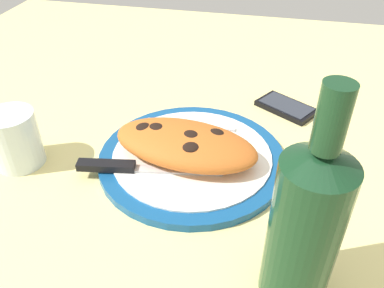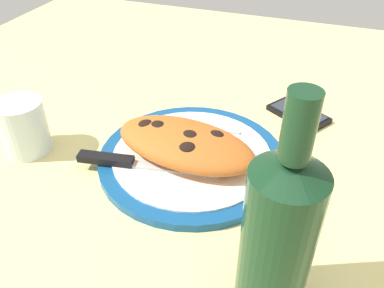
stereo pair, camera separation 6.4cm
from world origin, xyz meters
The scene contains 8 objects.
ground_plane centered at (0.00, 0.00, -1.50)cm, with size 150.00×150.00×3.00cm, color #E5D684.
plate centered at (0.00, 0.00, 0.79)cm, with size 30.69×30.69×1.66cm.
calzone centered at (0.95, 0.78, 4.09)cm, with size 24.92×15.09×4.93cm.
fork centered at (3.72, -7.64, 1.86)cm, with size 16.06×2.51×0.40cm.
knife centered at (9.02, 6.11, 2.14)cm, with size 22.62×5.44×1.20cm.
smartphone centered at (-14.68, -20.29, 0.56)cm, with size 12.81×11.25×1.16cm.
water_glass centered at (27.59, 6.27, 4.02)cm, with size 7.79×7.79×9.31cm.
wine_bottle centered at (-16.63, 20.53, 10.89)cm, with size 7.59×7.59×27.11cm.
Camera 2 is at (-17.53, 48.56, 41.84)cm, focal length 37.30 mm.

